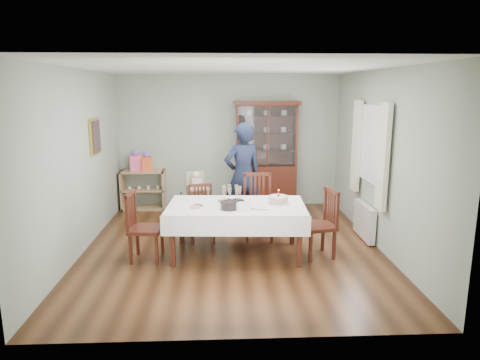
{
  "coord_description": "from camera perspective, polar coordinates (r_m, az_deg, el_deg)",
  "views": [
    {
      "loc": [
        -0.17,
        -6.27,
        2.4
      ],
      "look_at": [
        0.13,
        0.2,
        1.02
      ],
      "focal_mm": 32.0,
      "sensor_mm": 36.0,
      "label": 1
    }
  ],
  "objects": [
    {
      "name": "chair_far_left",
      "position": [
        6.96,
        -5.1,
        -5.91
      ],
      "size": [
        0.47,
        0.47,
        0.9
      ],
      "rotation": [
        0.0,
        0.0,
        0.17
      ],
      "color": "#451A11",
      "rests_on": "floor"
    },
    {
      "name": "china_cabinet",
      "position": [
        8.68,
        3.51,
        3.5
      ],
      "size": [
        1.3,
        0.48,
        2.18
      ],
      "color": "#451A11",
      "rests_on": "floor"
    },
    {
      "name": "gift_bag_pink",
      "position": [
        8.82,
        -13.77,
        2.42
      ],
      "size": [
        0.26,
        0.2,
        0.42
      ],
      "color": "#F55A89",
      "rests_on": "sideboard"
    },
    {
      "name": "champagne_tray",
      "position": [
        6.33,
        -1.15,
        -2.35
      ],
      "size": [
        0.4,
        0.4,
        0.24
      ],
      "color": "silver",
      "rests_on": "dining_table"
    },
    {
      "name": "sideboard",
      "position": [
        8.93,
        -12.75,
        -1.27
      ],
      "size": [
        0.9,
        0.38,
        0.8
      ],
      "color": "tan",
      "rests_on": "floor"
    },
    {
      "name": "dining_table",
      "position": [
        6.32,
        -0.49,
        -6.61
      ],
      "size": [
        2.06,
        1.26,
        0.76
      ],
      "rotation": [
        0.0,
        0.0,
        -0.06
      ],
      "color": "#451A11",
      "rests_on": "floor"
    },
    {
      "name": "room_shell",
      "position": [
        6.84,
        -1.19,
        6.15
      ],
      "size": [
        5.0,
        5.0,
        5.0
      ],
      "color": "#9EAA99",
      "rests_on": "floor"
    },
    {
      "name": "floor",
      "position": [
        6.72,
        -1.01,
        -8.94
      ],
      "size": [
        5.0,
        5.0,
        0.0
      ],
      "primitive_type": "plane",
      "color": "#593319",
      "rests_on": "ground"
    },
    {
      "name": "cutlery",
      "position": [
        6.19,
        -5.87,
        -3.38
      ],
      "size": [
        0.18,
        0.21,
        0.01
      ],
      "primitive_type": null,
      "rotation": [
        0.0,
        0.0,
        0.38
      ],
      "color": "silver",
      "rests_on": "dining_table"
    },
    {
      "name": "cake_knife",
      "position": [
        5.96,
        2.32,
        -3.92
      ],
      "size": [
        0.29,
        0.11,
        0.01
      ],
      "primitive_type": "cube",
      "rotation": [
        0.0,
        0.0,
        -0.27
      ],
      "color": "silver",
      "rests_on": "dining_table"
    },
    {
      "name": "window",
      "position": [
        7.05,
        17.28,
        4.52
      ],
      "size": [
        0.04,
        1.02,
        1.22
      ],
      "primitive_type": "cube",
      "color": "white",
      "rests_on": "room_shell"
    },
    {
      "name": "plate_stack_white",
      "position": [
        5.95,
        0.42,
        -3.55
      ],
      "size": [
        0.22,
        0.22,
        0.09
      ],
      "primitive_type": "cylinder",
      "rotation": [
        0.0,
        0.0,
        -0.04
      ],
      "color": "white",
      "rests_on": "dining_table"
    },
    {
      "name": "high_chair",
      "position": [
        7.67,
        -5.79,
        -3.27
      ],
      "size": [
        0.54,
        0.54,
        0.99
      ],
      "rotation": [
        0.0,
        0.0,
        0.25
      ],
      "color": "black",
      "rests_on": "floor"
    },
    {
      "name": "napkin_stack",
      "position": [
        6.09,
        -5.96,
        -3.59
      ],
      "size": [
        0.15,
        0.15,
        0.02
      ],
      "primitive_type": "cube",
      "rotation": [
        0.0,
        0.0,
        0.17
      ],
      "color": "#F55A89",
      "rests_on": "dining_table"
    },
    {
      "name": "chair_end_right",
      "position": [
        6.39,
        10.4,
        -7.45
      ],
      "size": [
        0.53,
        0.53,
        0.99
      ],
      "rotation": [
        0.0,
        0.0,
        -1.36
      ],
      "color": "#451A11",
      "rests_on": "floor"
    },
    {
      "name": "curtain_right",
      "position": [
        7.62,
        15.25,
        4.41
      ],
      "size": [
        0.07,
        0.3,
        1.55
      ],
      "primitive_type": "cube",
      "color": "silver",
      "rests_on": "room_shell"
    },
    {
      "name": "curtain_left",
      "position": [
        6.46,
        18.57,
        2.91
      ],
      "size": [
        0.07,
        0.3,
        1.55
      ],
      "primitive_type": "cube",
      "color": "silver",
      "rests_on": "room_shell"
    },
    {
      "name": "radiator",
      "position": [
        7.28,
        16.23,
        -5.26
      ],
      "size": [
        0.1,
        0.8,
        0.55
      ],
      "primitive_type": "cube",
      "color": "white",
      "rests_on": "floor"
    },
    {
      "name": "chair_far_right",
      "position": [
        6.98,
        2.43,
        -5.38
      ],
      "size": [
        0.48,
        0.48,
        1.06
      ],
      "rotation": [
        0.0,
        0.0,
        0.01
      ],
      "color": "#451A11",
      "rests_on": "floor"
    },
    {
      "name": "gift_bag_orange",
      "position": [
        8.78,
        -12.29,
        2.35
      ],
      "size": [
        0.23,
        0.18,
        0.39
      ],
      "color": "#F45B26",
      "rests_on": "sideboard"
    },
    {
      "name": "picture_frame",
      "position": [
        7.4,
        -18.77,
        5.54
      ],
      "size": [
        0.04,
        0.48,
        0.58
      ],
      "primitive_type": "cube",
      "color": "gold",
      "rests_on": "room_shell"
    },
    {
      "name": "woman",
      "position": [
        7.38,
        0.35,
        0.49
      ],
      "size": [
        0.79,
        0.66,
        1.86
      ],
      "primitive_type": "imported",
      "rotation": [
        0.0,
        0.0,
        3.52
      ],
      "color": "black",
      "rests_on": "floor"
    },
    {
      "name": "chair_end_left",
      "position": [
        6.3,
        -12.52,
        -7.8
      ],
      "size": [
        0.48,
        0.48,
        0.99
      ],
      "rotation": [
        0.0,
        0.0,
        1.49
      ],
      "color": "#451A11",
      "rests_on": "floor"
    },
    {
      "name": "plate_stack_dark",
      "position": [
        5.97,
        -1.48,
        -3.39
      ],
      "size": [
        0.25,
        0.25,
        0.11
      ],
      "primitive_type": "cylinder",
      "rotation": [
        0.0,
        0.0,
        -0.06
      ],
      "color": "black",
      "rests_on": "dining_table"
    },
    {
      "name": "birthday_cake",
      "position": [
        6.26,
        5.15,
        -2.69
      ],
      "size": [
        0.32,
        0.32,
        0.22
      ],
      "color": "white",
      "rests_on": "dining_table"
    }
  ]
}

